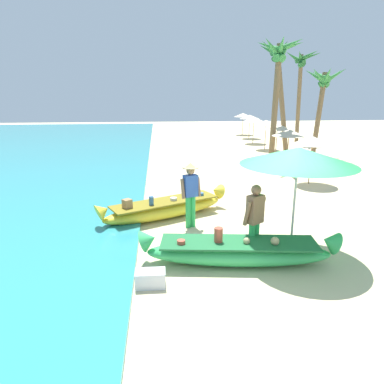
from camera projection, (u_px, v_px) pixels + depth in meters
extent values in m
plane|color=beige|center=(268.00, 255.00, 7.64)|extent=(80.00, 80.00, 0.00)
ellipsoid|color=#38B760|center=(238.00, 253.00, 7.17)|extent=(3.94, 1.28, 0.49)
cone|color=#38B760|center=(330.00, 241.00, 7.04)|extent=(0.48, 0.53, 0.54)
cone|color=#38B760|center=(149.00, 239.00, 7.14)|extent=(0.48, 0.53, 0.54)
cube|color=#1E6435|center=(239.00, 243.00, 7.10)|extent=(3.33, 1.22, 0.04)
cylinder|color=#B74C38|center=(181.00, 242.00, 7.00)|extent=(0.17, 0.17, 0.10)
cylinder|color=#B74C38|center=(218.00, 235.00, 7.07)|extent=(0.18, 0.18, 0.33)
sphere|color=tan|center=(247.00, 241.00, 7.02)|extent=(0.14, 0.14, 0.14)
sphere|color=tan|center=(275.00, 241.00, 6.97)|extent=(0.18, 0.18, 0.18)
ellipsoid|color=yellow|center=(165.00, 210.00, 9.90)|extent=(3.73, 2.38, 0.49)
cone|color=yellow|center=(217.00, 191.00, 10.75)|extent=(0.59, 0.62, 0.55)
cone|color=yellow|center=(103.00, 211.00, 8.89)|extent=(0.59, 0.62, 0.55)
cube|color=olive|center=(165.00, 201.00, 9.84)|extent=(3.20, 2.12, 0.04)
cube|color=#9E754C|center=(127.00, 204.00, 9.19)|extent=(0.30, 0.30, 0.26)
cylinder|color=#386699|center=(151.00, 201.00, 9.44)|extent=(0.14, 0.14, 0.26)
cylinder|color=silver|center=(174.00, 199.00, 9.88)|extent=(0.20, 0.20, 0.10)
cylinder|color=#2D2D33|center=(187.00, 194.00, 10.11)|extent=(0.14, 0.14, 0.27)
cylinder|color=#386699|center=(201.00, 194.00, 10.36)|extent=(0.18, 0.18, 0.10)
cylinder|color=green|center=(193.00, 211.00, 9.18)|extent=(0.14, 0.14, 0.87)
cylinder|color=green|center=(188.00, 212.00, 9.12)|extent=(0.14, 0.14, 0.87)
cube|color=#3356B2|center=(190.00, 186.00, 8.95)|extent=(0.41, 0.33, 0.58)
cylinder|color=#9E7051|center=(199.00, 187.00, 9.04)|extent=(0.15, 0.22, 0.53)
cylinder|color=#9E7051|center=(183.00, 189.00, 8.85)|extent=(0.15, 0.22, 0.53)
sphere|color=#9E7051|center=(190.00, 171.00, 8.84)|extent=(0.22, 0.22, 0.22)
cylinder|color=tan|center=(190.00, 168.00, 8.82)|extent=(0.44, 0.44, 0.02)
cone|color=tan|center=(190.00, 165.00, 8.80)|extent=(0.26, 0.26, 0.12)
cylinder|color=green|center=(251.00, 240.00, 7.47)|extent=(0.14, 0.14, 0.78)
cylinder|color=green|center=(256.00, 238.00, 7.55)|extent=(0.14, 0.14, 0.78)
cube|color=brown|center=(255.00, 209.00, 7.32)|extent=(0.42, 0.38, 0.62)
cylinder|color=brown|center=(247.00, 213.00, 7.20)|extent=(0.19, 0.22, 0.57)
cylinder|color=brown|center=(261.00, 209.00, 7.48)|extent=(0.19, 0.22, 0.57)
sphere|color=brown|center=(256.00, 190.00, 7.20)|extent=(0.22, 0.22, 0.22)
cylinder|color=#B7B7BC|center=(294.00, 202.00, 7.51)|extent=(0.05, 0.05, 2.38)
cone|color=#28934C|center=(298.00, 156.00, 7.23)|extent=(2.49, 2.49, 0.37)
cylinder|color=#333338|center=(290.00, 250.00, 7.83)|extent=(0.36, 0.36, 0.06)
cylinder|color=#8E6B47|center=(311.00, 161.00, 13.53)|extent=(0.04, 0.04, 1.90)
cone|color=beige|center=(313.00, 140.00, 13.31)|extent=(1.60, 1.60, 0.32)
cylinder|color=#8E6B47|center=(288.00, 149.00, 16.28)|extent=(0.04, 0.04, 1.90)
cone|color=beige|center=(289.00, 133.00, 16.06)|extent=(1.60, 1.60, 0.32)
cylinder|color=#8E6B47|center=(276.00, 141.00, 19.33)|extent=(0.04, 0.04, 1.90)
cone|color=beige|center=(277.00, 127.00, 19.11)|extent=(1.60, 1.60, 0.32)
cylinder|color=#8E6B47|center=(265.00, 135.00, 22.18)|extent=(0.04, 0.04, 1.90)
cone|color=beige|center=(266.00, 123.00, 21.96)|extent=(1.60, 1.60, 0.32)
cylinder|color=#8E6B47|center=(253.00, 130.00, 25.02)|extent=(0.04, 0.04, 1.90)
cone|color=beige|center=(254.00, 119.00, 24.80)|extent=(1.60, 1.60, 0.32)
cylinder|color=#8E6B47|center=(249.00, 127.00, 27.97)|extent=(0.04, 0.04, 1.90)
cone|color=beige|center=(250.00, 117.00, 27.75)|extent=(1.60, 1.60, 0.32)
cylinder|color=#8E6B47|center=(243.00, 124.00, 30.53)|extent=(0.04, 0.04, 1.90)
cone|color=beige|center=(243.00, 115.00, 30.31)|extent=(1.60, 1.60, 0.32)
cylinder|color=brown|center=(275.00, 108.00, 16.47)|extent=(0.35, 0.28, 5.76)
cone|color=#337F3D|center=(288.00, 46.00, 15.82)|extent=(1.66, 0.59, 0.75)
cone|color=#337F3D|center=(284.00, 50.00, 16.17)|extent=(1.49, 1.65, 1.16)
cone|color=#337F3D|center=(274.00, 51.00, 16.21)|extent=(0.77, 1.80, 1.16)
cone|color=#337F3D|center=(271.00, 47.00, 15.86)|extent=(1.46, 0.98, 0.82)
cone|color=#337F3D|center=(274.00, 49.00, 15.51)|extent=(1.43, 1.11, 1.16)
cone|color=#337F3D|center=(281.00, 47.00, 15.27)|extent=(0.73, 1.82, 1.01)
cone|color=#337F3D|center=(288.00, 45.00, 15.45)|extent=(1.29, 1.39, 0.78)
cylinder|color=brown|center=(299.00, 100.00, 24.54)|extent=(0.45, 0.28, 6.19)
cone|color=#23602D|center=(308.00, 57.00, 23.70)|extent=(1.87, 0.63, 0.90)
cone|color=#23602D|center=(301.00, 59.00, 24.18)|extent=(0.97, 1.64, 1.19)
cone|color=#23602D|center=(296.00, 58.00, 24.10)|extent=(0.99, 1.62, 0.98)
cone|color=#23602D|center=(295.00, 58.00, 23.64)|extent=(1.71, 0.60, 1.14)
cone|color=#23602D|center=(300.00, 56.00, 23.38)|extent=(1.06, 1.43, 0.84)
cone|color=#23602D|center=(307.00, 56.00, 23.26)|extent=(1.09, 1.97, 0.85)
cylinder|color=brown|center=(282.00, 103.00, 19.50)|extent=(1.26, 0.28, 6.08)
cone|color=#23602D|center=(284.00, 49.00, 18.76)|extent=(1.68, 0.58, 0.79)
cone|color=#23602D|center=(276.00, 53.00, 19.16)|extent=(0.84, 1.78, 1.17)
cone|color=#23602D|center=(270.00, 51.00, 18.91)|extent=(1.32, 1.26, 0.97)
cone|color=#23602D|center=(271.00, 50.00, 18.38)|extent=(1.67, 1.31, 1.14)
cone|color=#23602D|center=(281.00, 50.00, 18.30)|extent=(0.63, 1.53, 1.11)
cylinder|color=brown|center=(319.00, 115.00, 19.49)|extent=(0.55, 0.28, 4.70)
cone|color=#337F3D|center=(331.00, 78.00, 19.02)|extent=(1.46, 0.54, 1.16)
cone|color=#337F3D|center=(327.00, 75.00, 19.28)|extent=(1.41, 1.62, 0.82)
cone|color=#337F3D|center=(320.00, 75.00, 19.34)|extent=(0.60, 1.80, 0.81)
cone|color=#337F3D|center=(317.00, 77.00, 19.10)|extent=(1.44, 1.10, 1.07)
cone|color=#337F3D|center=(320.00, 77.00, 18.68)|extent=(1.52, 1.08, 1.15)
cone|color=#337F3D|center=(327.00, 76.00, 18.48)|extent=(0.75, 1.72, 1.11)
cone|color=#337F3D|center=(333.00, 77.00, 18.64)|extent=(1.30, 1.40, 1.13)
cube|color=silver|center=(150.00, 279.00, 6.35)|extent=(0.56, 0.34, 0.31)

